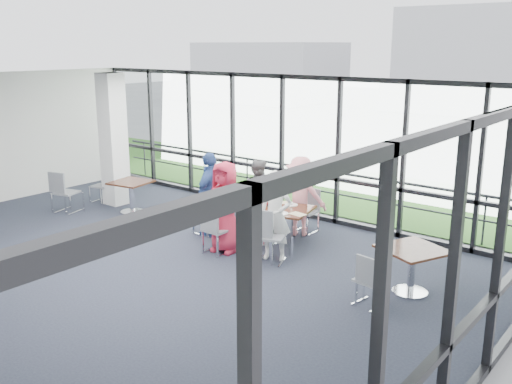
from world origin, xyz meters
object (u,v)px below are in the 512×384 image
Objects in this scene: side_table_left at (131,186)px; chair_spare_la at (67,193)px; diner_near_right at (275,216)px; chair_main_fr at (306,212)px; structural_column at (113,140)px; chair_spare_lb at (101,186)px; chair_main_end at (206,212)px; diner_end at (211,194)px; diner_near_left at (225,207)px; diner_far_left at (258,194)px; chair_main_fl at (263,207)px; diner_far_right at (300,196)px; chair_spare_r at (370,280)px; side_table_right at (412,255)px; chair_main_nl at (217,230)px; main_table at (265,213)px; chair_main_nr at (271,237)px.

chair_spare_la is at bearing -141.71° from side_table_left.
diner_near_right reaches higher than chair_main_fr.
structural_column is at bearing 60.87° from chair_spare_la.
chair_main_fr is at bearing 179.91° from chair_spare_lb.
diner_near_right is at bearing 80.83° from chair_main_end.
diner_near_left is at bearing 46.76° from diner_end.
diner_near_left is at bearing 102.78° from diner_far_left.
chair_main_end is at bearing 39.05° from chair_main_fl.
diner_end is 2.02m from chair_main_fr.
diner_near_right reaches higher than diner_far_right.
chair_main_fl is 4.13m from chair_spare_r.
structural_column is 1.25m from chair_spare_lb.
chair_spare_r is at bearing 138.04° from chair_main_fr.
chair_spare_la is 1.17× the size of chair_spare_r.
side_table_right is 3.36m from chair_main_fr.
chair_main_end reaches higher than chair_spare_r.
diner_end reaches higher than chair_spare_r.
side_table_right is 2.59m from diner_near_right.
chair_main_end is (-4.58, 0.13, -0.17)m from side_table_right.
diner_near_right is 0.95× the size of diner_end.
diner_near_left is 1.96× the size of chair_main_fr.
diner_far_left is at bearing 9.09° from structural_column.
chair_main_nl is at bearing -13.25° from structural_column.
structural_column is 3.58m from diner_end.
structural_column is 3.32× the size of side_table_left.
structural_column reaches higher than diner_far_right.
chair_main_fl reaches higher than chair_main_nl.
diner_near_left reaches higher than chair_main_fr.
diner_far_left is 1.70× the size of chair_main_fr.
side_table_left is at bearing 171.67° from main_table.
diner_near_left is at bearing 60.67° from chair_main_end.
side_table_left is 1.02× the size of chair_main_end.
structural_column is at bearing 179.88° from chair_spare_r.
chair_main_fr is (0.01, 0.19, -0.38)m from diner_far_right.
chair_main_fr is at bearing 74.34° from chair_main_nl.
main_table is at bearing 4.58° from side_table_left.
diner_end is (-0.48, -0.93, 0.11)m from diner_far_left.
side_table_left is 1.04× the size of chair_main_nl.
side_table_right is 1.20× the size of chair_main_nr.
diner_end reaches higher than diner_far_right.
diner_near_left reaches higher than diner_far_right.
chair_main_fr is (0.62, 2.07, -0.01)m from chair_main_nl.
diner_far_left is 2.02m from chair_main_nr.
diner_far_right is 1.75× the size of chair_main_end.
diner_near_left is 1.79m from diner_far_right.
main_table is 1.13× the size of diner_near_left.
chair_spare_la is (-4.93, -1.24, -0.14)m from main_table.
diner_far_right is (-0.43, 1.44, -0.00)m from diner_near_right.
chair_main_end is 4.39m from chair_spare_r.
diner_far_right is at bearing 73.10° from chair_main_nl.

